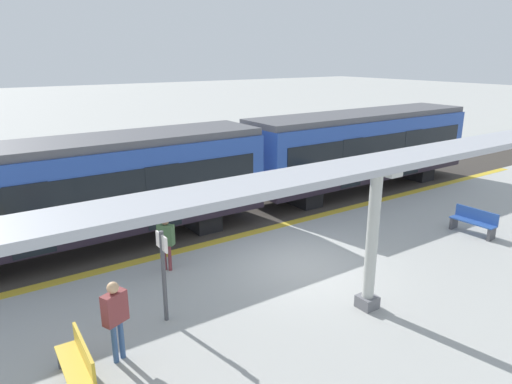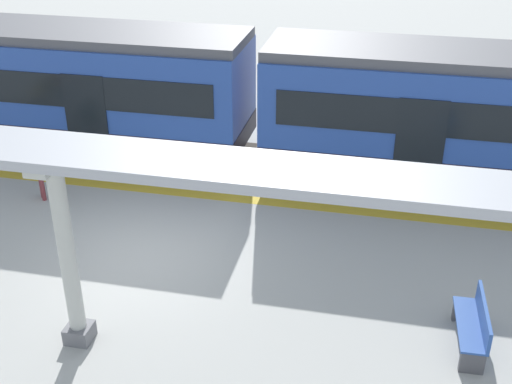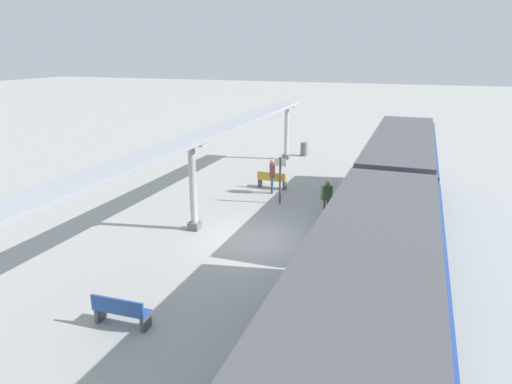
{
  "view_description": "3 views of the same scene",
  "coord_description": "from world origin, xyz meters",
  "px_view_note": "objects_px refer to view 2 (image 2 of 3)",
  "views": [
    {
      "loc": [
        9.3,
        -7.93,
        5.89
      ],
      "look_at": [
        -0.96,
        -0.94,
        2.16
      ],
      "focal_mm": 32.12,
      "sensor_mm": 36.0,
      "label": 1
    },
    {
      "loc": [
        10.78,
        4.75,
        7.61
      ],
      "look_at": [
        -1.05,
        2.16,
        1.25
      ],
      "focal_mm": 46.3,
      "sensor_mm": 36.0,
      "label": 2
    },
    {
      "loc": [
        -5.31,
        14.91,
        6.79
      ],
      "look_at": [
        0.65,
        -1.72,
        1.31
      ],
      "focal_mm": 32.06,
      "sensor_mm": 36.0,
      "label": 3
    }
  ],
  "objects_px": {
    "train_far_carriage": "(502,122)",
    "canopy_pillar_second": "(67,253)",
    "bench_near_end": "(474,325)",
    "passenger_waiting_near_edge": "(38,162)",
    "train_near_carriage": "(42,87)"
  },
  "relations": [
    {
      "from": "passenger_waiting_near_edge",
      "to": "train_near_carriage",
      "type": "bearing_deg",
      "value": -155.64
    },
    {
      "from": "train_far_carriage",
      "to": "canopy_pillar_second",
      "type": "relative_size",
      "value": 3.23
    },
    {
      "from": "train_near_carriage",
      "to": "passenger_waiting_near_edge",
      "type": "height_order",
      "value": "train_near_carriage"
    },
    {
      "from": "train_far_carriage",
      "to": "canopy_pillar_second",
      "type": "height_order",
      "value": "canopy_pillar_second"
    },
    {
      "from": "train_near_carriage",
      "to": "passenger_waiting_near_edge",
      "type": "bearing_deg",
      "value": 24.36
    },
    {
      "from": "canopy_pillar_second",
      "to": "passenger_waiting_near_edge",
      "type": "bearing_deg",
      "value": -145.46
    },
    {
      "from": "train_far_carriage",
      "to": "passenger_waiting_near_edge",
      "type": "bearing_deg",
      "value": -75.28
    },
    {
      "from": "canopy_pillar_second",
      "to": "bench_near_end",
      "type": "relative_size",
      "value": 2.31
    },
    {
      "from": "canopy_pillar_second",
      "to": "bench_near_end",
      "type": "distance_m",
      "value": 6.88
    },
    {
      "from": "train_near_carriage",
      "to": "canopy_pillar_second",
      "type": "bearing_deg",
      "value": 30.94
    },
    {
      "from": "canopy_pillar_second",
      "to": "train_near_carriage",
      "type": "bearing_deg",
      "value": -149.06
    },
    {
      "from": "bench_near_end",
      "to": "passenger_waiting_near_edge",
      "type": "relative_size",
      "value": 0.95
    },
    {
      "from": "train_far_carriage",
      "to": "bench_near_end",
      "type": "bearing_deg",
      "value": -7.94
    },
    {
      "from": "passenger_waiting_near_edge",
      "to": "bench_near_end",
      "type": "bearing_deg",
      "value": 71.3
    },
    {
      "from": "train_near_carriage",
      "to": "passenger_waiting_near_edge",
      "type": "relative_size",
      "value": 7.14
    }
  ]
}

